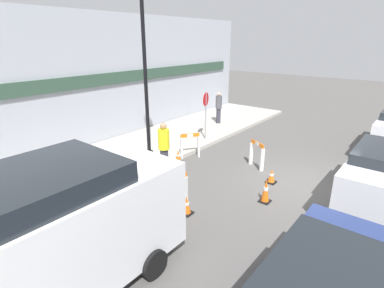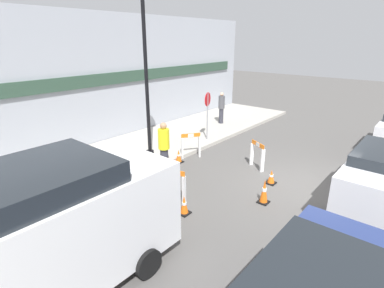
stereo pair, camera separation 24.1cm
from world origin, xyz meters
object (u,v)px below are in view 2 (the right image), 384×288
(stop_sign, at_px, (208,108))
(work_van, at_px, (30,236))
(person_pedestrian, at_px, (221,107))
(streetlamp_post, at_px, (145,53))
(person_worker, at_px, (164,146))

(stop_sign, height_order, work_van, work_van)
(person_pedestrian, relative_size, work_van, 0.32)
(streetlamp_post, xyz_separation_m, work_van, (-5.71, -3.38, -2.61))
(streetlamp_post, relative_size, person_worker, 3.39)
(person_worker, relative_size, work_van, 0.34)
(streetlamp_post, height_order, stop_sign, streetlamp_post)
(person_worker, distance_m, work_van, 5.80)
(person_worker, relative_size, person_pedestrian, 1.08)
(work_van, bearing_deg, person_worker, 22.70)
(stop_sign, bearing_deg, streetlamp_post, -20.81)
(streetlamp_post, distance_m, work_van, 7.13)
(person_worker, bearing_deg, person_pedestrian, 78.29)
(streetlamp_post, xyz_separation_m, stop_sign, (3.11, -0.38, -2.41))
(work_van, bearing_deg, streetlamp_post, 30.63)
(streetlamp_post, xyz_separation_m, person_pedestrian, (5.72, 0.67, -2.93))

